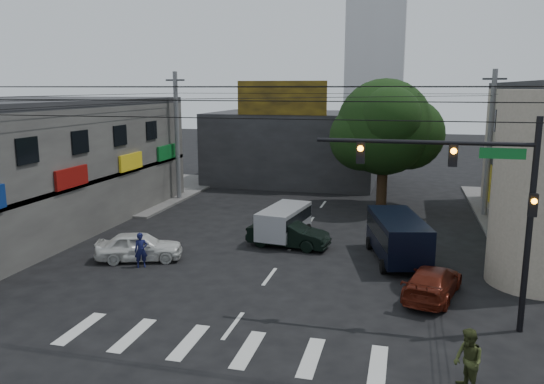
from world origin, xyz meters
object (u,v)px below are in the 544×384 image
at_px(traffic_gantry, 477,188).
at_px(navy_van, 398,239).
at_px(dark_sedan, 288,234).
at_px(maroon_sedan, 433,282).
at_px(silver_minivan, 284,224).
at_px(pedestrian_olive, 468,361).
at_px(street_tree, 384,127).
at_px(utility_pole_far_right, 489,145).
at_px(traffic_officer, 141,250).
at_px(utility_pole_far_left, 177,137).
at_px(white_compact, 139,246).

bearing_deg(traffic_gantry, navy_van, 110.80).
height_order(dark_sedan, maroon_sedan, dark_sedan).
bearing_deg(silver_minivan, pedestrian_olive, -140.50).
bearing_deg(street_tree, silver_minivan, -116.68).
bearing_deg(dark_sedan, utility_pole_far_right, -41.31).
bearing_deg(traffic_officer, navy_van, -13.39).
xyz_separation_m(traffic_gantry, utility_pole_far_left, (-18.32, 17.00, -0.23)).
bearing_deg(traffic_gantry, silver_minivan, 134.34).
xyz_separation_m(dark_sedan, maroon_sedan, (6.92, -5.12, -0.08)).
bearing_deg(maroon_sedan, traffic_officer, 12.65).
bearing_deg(navy_van, utility_pole_far_right, -40.56).
relative_size(navy_van, pedestrian_olive, 3.16).
relative_size(white_compact, navy_van, 0.77).
height_order(dark_sedan, navy_van, navy_van).
relative_size(white_compact, pedestrian_olive, 2.43).
distance_m(utility_pole_far_left, maroon_sedan, 22.96).
relative_size(traffic_gantry, maroon_sedan, 1.59).
height_order(street_tree, white_compact, street_tree).
xyz_separation_m(utility_pole_far_right, silver_minivan, (-11.18, -8.30, -3.71)).
bearing_deg(utility_pole_far_right, navy_van, -116.62).
height_order(traffic_gantry, utility_pole_far_left, utility_pole_far_left).
relative_size(silver_minivan, traffic_officer, 2.71).
height_order(utility_pole_far_left, pedestrian_olive, utility_pole_far_left).
relative_size(silver_minivan, navy_van, 0.77).
bearing_deg(utility_pole_far_left, white_compact, -73.53).
distance_m(dark_sedan, maroon_sedan, 8.61).
distance_m(navy_van, pedestrian_olive, 11.10).
xyz_separation_m(dark_sedan, silver_minivan, (-0.51, 1.19, 0.20)).
distance_m(silver_minivan, traffic_officer, 7.96).
height_order(utility_pole_far_left, silver_minivan, utility_pole_far_left).
height_order(street_tree, utility_pole_far_left, utility_pole_far_left).
xyz_separation_m(utility_pole_far_right, maroon_sedan, (-3.75, -14.61, -3.99)).
bearing_deg(white_compact, traffic_officer, -167.09).
xyz_separation_m(utility_pole_far_left, utility_pole_far_right, (21.00, 0.00, 0.00)).
bearing_deg(white_compact, utility_pole_far_left, -2.84).
bearing_deg(white_compact, dark_sedan, -78.31).
height_order(silver_minivan, navy_van, navy_van).
height_order(street_tree, dark_sedan, street_tree).
height_order(street_tree, utility_pole_far_right, utility_pole_far_right).
height_order(traffic_gantry, maroon_sedan, traffic_gantry).
xyz_separation_m(utility_pole_far_right, pedestrian_olive, (-3.12, -21.27, -3.71)).
relative_size(street_tree, white_compact, 2.01).
distance_m(street_tree, navy_van, 12.26).
relative_size(street_tree, traffic_gantry, 1.21).
relative_size(utility_pole_far_right, white_compact, 2.13).
bearing_deg(silver_minivan, utility_pole_far_left, 57.44).
bearing_deg(street_tree, dark_sedan, -111.67).
xyz_separation_m(traffic_gantry, utility_pole_far_right, (2.68, 17.00, -0.23)).
xyz_separation_m(white_compact, silver_minivan, (5.88, 5.03, 0.21)).
bearing_deg(navy_van, maroon_sedan, -175.12).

